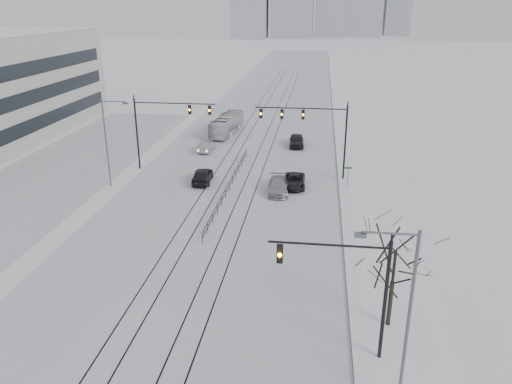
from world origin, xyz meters
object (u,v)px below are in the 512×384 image
(bare_tree, at_px, (395,259))
(sedan_nb_front, at_px, (295,181))
(traffic_mast_near, at_px, (354,283))
(sedan_sb_outer, at_px, (207,146))
(sedan_nb_far, at_px, (297,141))
(box_truck, at_px, (227,125))
(sedan_sb_inner, at_px, (202,175))
(sedan_nb_right, at_px, (278,186))

(bare_tree, bearing_deg, sedan_nb_front, 106.30)
(traffic_mast_near, relative_size, sedan_sb_outer, 1.72)
(sedan_nb_far, height_order, box_truck, box_truck)
(bare_tree, height_order, box_truck, bare_tree)
(bare_tree, relative_size, sedan_nb_front, 1.32)
(sedan_sb_outer, distance_m, sedan_nb_far, 11.87)
(traffic_mast_near, xyz_separation_m, sedan_nb_far, (-4.93, 41.61, -3.77))
(bare_tree, bearing_deg, traffic_mast_near, -128.76)
(sedan_sb_inner, bearing_deg, box_truck, -91.27)
(bare_tree, xyz_separation_m, sedan_nb_right, (-8.28, 21.19, -3.80))
(traffic_mast_near, height_order, sedan_sb_outer, traffic_mast_near)
(sedan_sb_outer, xyz_separation_m, sedan_nb_right, (10.30, -13.58, 0.02))
(box_truck, bearing_deg, sedan_sb_outer, 90.37)
(sedan_sb_inner, xyz_separation_m, sedan_sb_outer, (-2.12, 11.56, -0.12))
(bare_tree, xyz_separation_m, sedan_nb_front, (-6.75, 23.07, -3.85))
(sedan_sb_inner, distance_m, sedan_nb_far, 17.89)
(sedan_nb_right, bearing_deg, sedan_sb_inner, 161.32)
(sedan_sb_inner, xyz_separation_m, box_truck, (-1.18, 20.72, 0.61))
(traffic_mast_near, xyz_separation_m, bare_tree, (2.41, 3.00, -0.07))
(sedan_sb_outer, height_order, sedan_nb_far, sedan_nb_far)
(sedan_sb_inner, height_order, sedan_nb_far, same)
(sedan_nb_front, relative_size, box_truck, 0.46)
(sedan_nb_front, xyz_separation_m, sedan_nb_far, (-0.59, 15.53, 0.15))
(bare_tree, xyz_separation_m, sedan_nb_far, (-7.34, 38.60, -3.70))
(bare_tree, bearing_deg, sedan_sb_inner, 125.34)
(traffic_mast_near, distance_m, sedan_nb_front, 26.73)
(bare_tree, relative_size, box_truck, 0.61)
(sedan_nb_front, xyz_separation_m, sedan_nb_right, (-1.53, -1.88, 0.05))
(sedan_nb_far, xyz_separation_m, box_truck, (-10.30, 5.33, 0.61))
(bare_tree, distance_m, sedan_nb_right, 23.07)
(sedan_nb_right, height_order, sedan_nb_far, sedan_nb_far)
(bare_tree, relative_size, sedan_nb_far, 1.31)
(traffic_mast_near, relative_size, box_truck, 0.69)
(traffic_mast_near, bearing_deg, sedan_sb_outer, 113.17)
(bare_tree, height_order, sedan_nb_right, bare_tree)
(sedan_sb_inner, height_order, sedan_sb_outer, sedan_sb_inner)
(bare_tree, xyz_separation_m, sedan_sb_inner, (-16.46, 23.21, -3.70))
(sedan_sb_inner, bearing_deg, sedan_nb_far, -125.19)
(bare_tree, distance_m, box_truck, 47.44)
(traffic_mast_near, xyz_separation_m, sedan_nb_front, (-4.34, 26.08, -3.92))
(sedan_nb_far, relative_size, box_truck, 0.46)
(traffic_mast_near, xyz_separation_m, sedan_sb_inner, (-14.05, 26.22, -3.77))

